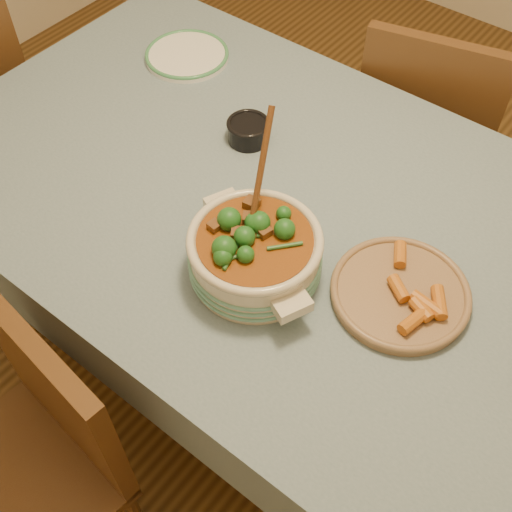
{
  "coord_description": "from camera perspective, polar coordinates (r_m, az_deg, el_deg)",
  "views": [
    {
      "loc": [
        0.65,
        -0.85,
        1.86
      ],
      "look_at": [
        0.17,
        -0.22,
        0.85
      ],
      "focal_mm": 45.0,
      "sensor_mm": 36.0,
      "label": 1
    }
  ],
  "objects": [
    {
      "name": "floor",
      "position": [
        2.15,
        0.14,
        -8.21
      ],
      "size": [
        4.5,
        4.5,
        0.0
      ],
      "primitive_type": "plane",
      "color": "#432B13",
      "rests_on": "ground"
    },
    {
      "name": "dining_table",
      "position": [
        1.6,
        0.19,
        3.74
      ],
      "size": [
        1.68,
        1.08,
        0.76
      ],
      "color": "brown",
      "rests_on": "floor"
    },
    {
      "name": "stew_casserole",
      "position": [
        1.32,
        -0.1,
        0.47
      ],
      "size": [
        0.36,
        0.36,
        0.33
      ],
      "rotation": [
        0.0,
        0.0,
        -0.42
      ],
      "color": "beige",
      "rests_on": "dining_table"
    },
    {
      "name": "white_plate",
      "position": [
        1.94,
        -6.16,
        17.33
      ],
      "size": [
        0.25,
        0.25,
        0.02
      ],
      "rotation": [
        0.0,
        0.0,
        0.05
      ],
      "color": "white",
      "rests_on": "dining_table"
    },
    {
      "name": "condiment_bowl",
      "position": [
        1.64,
        -0.7,
        11.15
      ],
      "size": [
        0.12,
        0.12,
        0.06
      ],
      "rotation": [
        0.0,
        0.0,
        -0.17
      ],
      "color": "black",
      "rests_on": "dining_table"
    },
    {
      "name": "fried_plate",
      "position": [
        1.36,
        12.73,
        -3.1
      ],
      "size": [
        0.3,
        0.3,
        0.05
      ],
      "rotation": [
        0.0,
        0.0,
        0.04
      ],
      "color": "#977753",
      "rests_on": "dining_table"
    },
    {
      "name": "chair_far",
      "position": [
        2.15,
        14.78,
        10.87
      ],
      "size": [
        0.5,
        0.5,
        0.88
      ],
      "rotation": [
        0.0,
        0.0,
        3.39
      ],
      "color": "#56361A",
      "rests_on": "floor"
    },
    {
      "name": "chair_near",
      "position": [
        1.54,
        -19.08,
        -16.58
      ],
      "size": [
        0.45,
        0.45,
        0.87
      ],
      "rotation": [
        0.0,
        0.0,
        -0.12
      ],
      "color": "#56361A",
      "rests_on": "floor"
    }
  ]
}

